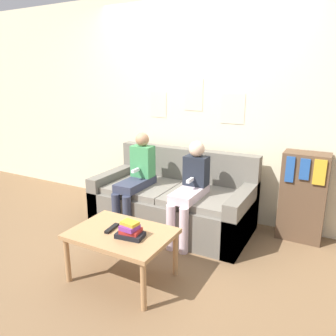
# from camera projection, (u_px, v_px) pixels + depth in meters

# --- Properties ---
(ground_plane) EXTENTS (10.00, 10.00, 0.00)m
(ground_plane) POSITION_uv_depth(u_px,v_px,m) (149.00, 246.00, 3.30)
(ground_plane) COLOR brown
(wall_back) EXTENTS (8.00, 0.06, 2.60)m
(wall_back) POSITION_uv_depth(u_px,v_px,m) (195.00, 107.00, 3.86)
(wall_back) COLOR beige
(wall_back) RESTS_ON ground_plane
(couch) EXTENTS (1.72, 0.86, 0.84)m
(couch) POSITION_uv_depth(u_px,v_px,m) (174.00, 202.00, 3.69)
(couch) COLOR #6B665B
(couch) RESTS_ON ground_plane
(coffee_table) EXTENTS (0.82, 0.58, 0.43)m
(coffee_table) POSITION_uv_depth(u_px,v_px,m) (121.00, 237.00, 2.68)
(coffee_table) COLOR #AD7F51
(coffee_table) RESTS_ON ground_plane
(person_left) EXTENTS (0.24, 0.58, 1.05)m
(person_left) POSITION_uv_depth(u_px,v_px,m) (136.00, 177.00, 3.60)
(person_left) COLOR #33384C
(person_left) RESTS_ON ground_plane
(person_right) EXTENTS (0.24, 0.58, 1.02)m
(person_right) POSITION_uv_depth(u_px,v_px,m) (190.00, 187.00, 3.30)
(person_right) COLOR silver
(person_right) RESTS_ON ground_plane
(tv_remote) EXTENTS (0.06, 0.17, 0.02)m
(tv_remote) POSITION_uv_depth(u_px,v_px,m) (112.00, 228.00, 2.70)
(tv_remote) COLOR black
(tv_remote) RESTS_ON coffee_table
(book_stack) EXTENTS (0.23, 0.16, 0.13)m
(book_stack) POSITION_uv_depth(u_px,v_px,m) (130.00, 231.00, 2.56)
(book_stack) COLOR black
(book_stack) RESTS_ON coffee_table
(bookshelf) EXTENTS (0.44, 0.27, 0.92)m
(bookshelf) POSITION_uv_depth(u_px,v_px,m) (303.00, 197.00, 3.34)
(bookshelf) COLOR brown
(bookshelf) RESTS_ON ground_plane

